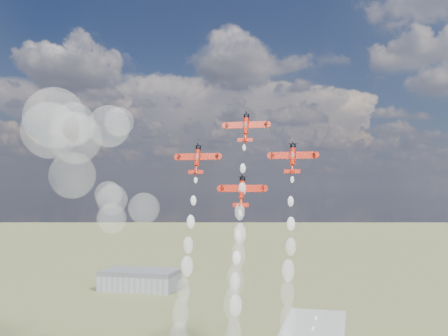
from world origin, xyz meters
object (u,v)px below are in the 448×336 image
plane_lead (246,127)px  plane_slot (242,191)px  hangar (140,280)px  plane_right (293,158)px  plane_left (197,159)px

plane_lead → plane_slot: size_ratio=1.00×
plane_slot → hangar: bearing=120.7°
plane_right → plane_slot: bearing=-168.0°
plane_lead → plane_right: 17.39m
hangar → plane_left: bearing=-62.4°
plane_right → plane_slot: (-14.24, -3.03, -9.50)m
plane_left → plane_right: (28.49, 0.00, 0.00)m
plane_lead → plane_slot: 19.94m
hangar → plane_slot: (108.55, -183.18, 61.36)m
plane_slot → plane_lead: bearing=90.0°
plane_lead → plane_left: 17.39m
hangar → plane_right: size_ratio=3.88×
hangar → plane_slot: plane_slot is taller
plane_lead → plane_right: bearing=-12.0°
hangar → plane_lead: bearing=-58.5°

